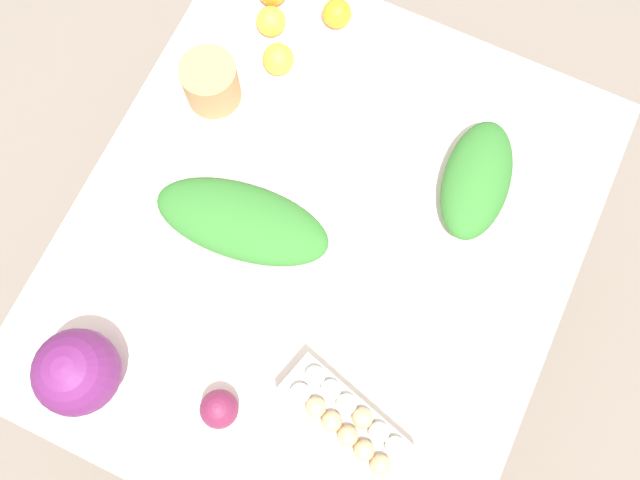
{
  "coord_description": "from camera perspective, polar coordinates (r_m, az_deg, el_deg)",
  "views": [
    {
      "loc": [
        -0.34,
        -0.16,
        2.12
      ],
      "look_at": [
        0.0,
        0.0,
        0.74
      ],
      "focal_mm": 40.0,
      "sensor_mm": 36.0,
      "label": 1
    }
  ],
  "objects": [
    {
      "name": "orange_2",
      "position": [
        1.63,
        1.37,
        17.66
      ],
      "size": [
        0.06,
        0.06,
        0.06
      ],
      "primitive_type": "sphere",
      "color": "orange",
      "rests_on": "dining_table"
    },
    {
      "name": "ground_plane",
      "position": [
        2.15,
        0.0,
        -5.22
      ],
      "size": [
        8.0,
        8.0,
        0.0
      ],
      "primitive_type": "plane",
      "color": "#70665B"
    },
    {
      "name": "orange_1",
      "position": [
        1.62,
        -3.95,
        17.06
      ],
      "size": [
        0.07,
        0.07,
        0.07
      ],
      "primitive_type": "sphere",
      "color": "#F9A833",
      "rests_on": "dining_table"
    },
    {
      "name": "dining_table",
      "position": [
        1.54,
        0.0,
        -1.14
      ],
      "size": [
        1.14,
        0.99,
        0.72
      ],
      "color": "silver",
      "rests_on": "ground_plane"
    },
    {
      "name": "greens_bunch_dandelion",
      "position": [
        1.48,
        12.44,
        4.74
      ],
      "size": [
        0.28,
        0.17,
        0.08
      ],
      "primitive_type": "ellipsoid",
      "rotation": [
        0.0,
        0.0,
        3.27
      ],
      "color": "#2D6B28",
      "rests_on": "dining_table"
    },
    {
      "name": "paper_bag",
      "position": [
        1.54,
        -8.73,
        12.35
      ],
      "size": [
        0.12,
        0.12,
        0.11
      ],
      "primitive_type": "cylinder",
      "color": "#A87F51",
      "rests_on": "dining_table"
    },
    {
      "name": "greens_bunch_kale",
      "position": [
        1.44,
        -6.24,
        1.49
      ],
      "size": [
        0.2,
        0.38,
        0.07
      ],
      "primitive_type": "ellipsoid",
      "rotation": [
        0.0,
        0.0,
        4.84
      ],
      "color": "#2D6B28",
      "rests_on": "dining_table"
    },
    {
      "name": "cabbage_purple",
      "position": [
        1.4,
        -18.88,
        -9.97
      ],
      "size": [
        0.16,
        0.16,
        0.16
      ],
      "primitive_type": "sphere",
      "color": "#601E5B",
      "rests_on": "dining_table"
    },
    {
      "name": "orange_3",
      "position": [
        1.57,
        -3.36,
        14.24
      ],
      "size": [
        0.07,
        0.07,
        0.07
      ],
      "primitive_type": "sphere",
      "color": "#F9A833",
      "rests_on": "dining_table"
    },
    {
      "name": "egg_carton",
      "position": [
        1.36,
        2.14,
        -14.21
      ],
      "size": [
        0.16,
        0.29,
        0.09
      ],
      "rotation": [
        0.0,
        0.0,
        1.29
      ],
      "color": "#B7B7B2",
      "rests_on": "dining_table"
    },
    {
      "name": "beet_root",
      "position": [
        1.38,
        -8.07,
        -13.24
      ],
      "size": [
        0.07,
        0.07,
        0.07
      ],
      "primitive_type": "sphere",
      "color": "maroon",
      "rests_on": "dining_table"
    }
  ]
}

